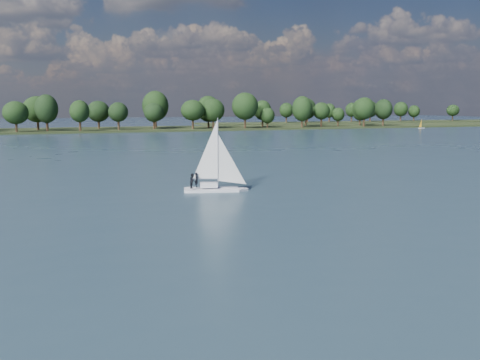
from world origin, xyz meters
The scene contains 6 objects.
ground centered at (0.00, 100.00, 0.00)m, with size 700.00×700.00×0.00m, color #233342.
far_shore centered at (0.00, 212.00, 0.00)m, with size 660.00×40.00×1.50m, color black.
far_shore_back centered at (160.00, 260.00, 0.00)m, with size 220.00×30.00×1.40m, color black.
sailboat centered at (-10.04, 47.15, 2.56)m, with size 7.22×3.50×9.16m.
dinghy_orange centered at (132.48, 185.15, 1.07)m, with size 2.93×1.36×4.54m.
treeline centered at (-5.37, 208.46, 7.95)m, with size 561.88×73.69×17.52m.
Camera 1 is at (-28.90, -12.98, 10.19)m, focal length 40.00 mm.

